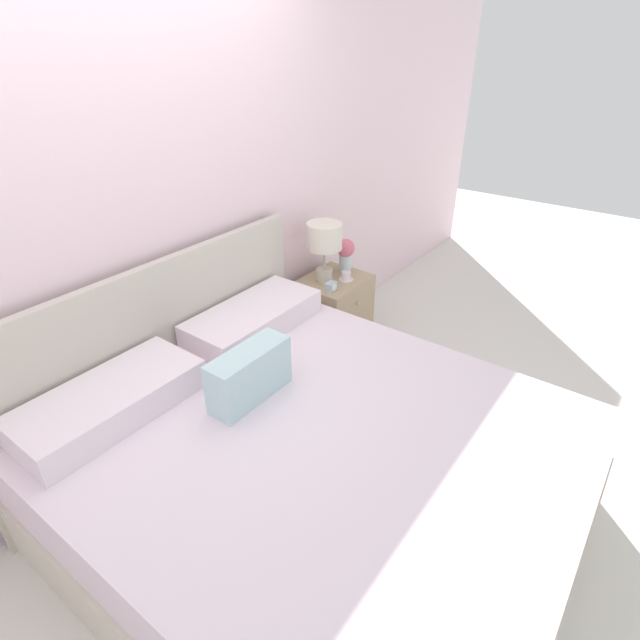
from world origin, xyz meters
TOP-DOWN VIEW (x-y plane):
  - ground_plane at (0.00, 0.00)m, footprint 12.00×12.00m
  - wall_back at (0.00, 0.07)m, footprint 8.00×0.06m
  - bed at (0.00, -0.98)m, footprint 1.93×2.10m
  - nightstand at (1.29, -0.22)m, footprint 0.48×0.41m
  - table_lamp at (1.23, -0.17)m, footprint 0.24×0.24m
  - flower_vase at (1.45, -0.20)m, footprint 0.13×0.13m
  - teacup at (1.33, -0.29)m, footprint 0.10×0.10m
  - alarm_clock at (1.13, -0.30)m, footprint 0.08×0.05m

SIDE VIEW (x-z plane):
  - ground_plane at x=0.00m, z-range 0.00..0.00m
  - nightstand at x=1.29m, z-range 0.00..0.56m
  - bed at x=0.00m, z-range -0.23..0.85m
  - teacup at x=1.33m, z-range 0.56..0.62m
  - alarm_clock at x=1.13m, z-range 0.56..0.62m
  - flower_vase at x=1.45m, z-range 0.58..0.82m
  - table_lamp at x=1.23m, z-range 0.65..1.06m
  - wall_back at x=0.00m, z-range 0.00..2.60m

